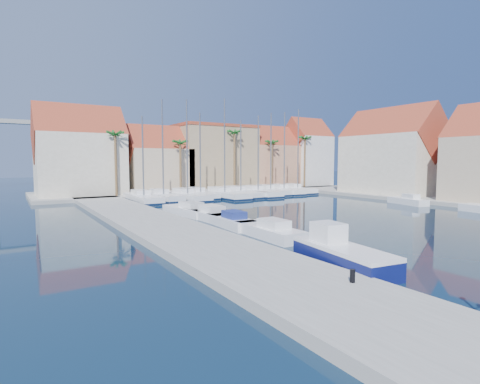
% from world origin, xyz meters
% --- Properties ---
extents(ground, '(260.00, 260.00, 0.00)m').
position_xyz_m(ground, '(0.00, 0.00, 0.00)').
color(ground, black).
rests_on(ground, ground).
extents(quay_west, '(6.00, 77.00, 0.50)m').
position_xyz_m(quay_west, '(-9.00, 13.50, 0.25)').
color(quay_west, gray).
rests_on(quay_west, ground).
extents(shore_north, '(54.00, 16.00, 0.50)m').
position_xyz_m(shore_north, '(10.00, 48.00, 0.25)').
color(shore_north, gray).
rests_on(shore_north, ground).
extents(shore_east, '(12.00, 60.00, 0.50)m').
position_xyz_m(shore_east, '(32.00, 15.00, 0.25)').
color(shore_east, gray).
rests_on(shore_east, ground).
extents(bollard, '(0.22, 0.22, 0.56)m').
position_xyz_m(bollard, '(-7.30, -2.87, 0.78)').
color(bollard, black).
rests_on(bollard, quay_west).
extents(fishing_boat, '(2.94, 6.51, 2.20)m').
position_xyz_m(fishing_boat, '(-4.68, 0.23, 0.73)').
color(fishing_boat, '#0D144F').
rests_on(fishing_boat, ground).
extents(motorboat_west_0, '(2.29, 6.61, 1.40)m').
position_xyz_m(motorboat_west_0, '(-3.31, 8.38, 0.51)').
color(motorboat_west_0, white).
rests_on(motorboat_west_0, ground).
extents(motorboat_west_1, '(2.30, 6.21, 1.40)m').
position_xyz_m(motorboat_west_1, '(-3.41, 13.68, 0.51)').
color(motorboat_west_1, white).
rests_on(motorboat_west_1, ground).
extents(motorboat_west_2, '(2.56, 7.28, 1.40)m').
position_xyz_m(motorboat_west_2, '(-3.17, 18.37, 0.51)').
color(motorboat_west_2, white).
rests_on(motorboat_west_2, ground).
extents(motorboat_west_3, '(2.96, 7.29, 1.40)m').
position_xyz_m(motorboat_west_3, '(-3.66, 21.96, 0.51)').
color(motorboat_west_3, white).
rests_on(motorboat_west_3, ground).
extents(motorboat_east_1, '(2.84, 5.65, 1.40)m').
position_xyz_m(motorboat_east_1, '(23.98, 15.59, 0.51)').
color(motorboat_east_1, white).
rests_on(motorboat_east_1, ground).
extents(sailboat_0, '(3.02, 10.53, 11.44)m').
position_xyz_m(sailboat_0, '(-4.00, 36.22, 0.57)').
color(sailboat_0, white).
rests_on(sailboat_0, ground).
extents(sailboat_1, '(3.22, 9.68, 13.87)m').
position_xyz_m(sailboat_1, '(-1.14, 36.56, 0.61)').
color(sailboat_1, white).
rests_on(sailboat_1, ground).
extents(sailboat_2, '(3.27, 11.07, 14.05)m').
position_xyz_m(sailboat_2, '(2.16, 35.91, 0.59)').
color(sailboat_2, white).
rests_on(sailboat_2, ground).
extents(sailboat_3, '(2.69, 8.89, 12.52)m').
position_xyz_m(sailboat_3, '(4.73, 36.89, 0.61)').
color(sailboat_3, white).
rests_on(sailboat_3, ground).
extents(sailboat_4, '(3.25, 11.71, 14.64)m').
position_xyz_m(sailboat_4, '(7.99, 35.54, 0.59)').
color(sailboat_4, white).
rests_on(sailboat_4, ground).
extents(sailboat_5, '(3.88, 11.34, 11.74)m').
position_xyz_m(sailboat_5, '(11.11, 36.06, 0.56)').
color(sailboat_5, white).
rests_on(sailboat_5, ground).
extents(sailboat_6, '(3.27, 11.13, 12.52)m').
position_xyz_m(sailboat_6, '(14.03, 35.49, 0.57)').
color(sailboat_6, white).
rests_on(sailboat_6, ground).
extents(sailboat_7, '(2.59, 9.49, 13.22)m').
position_xyz_m(sailboat_7, '(17.06, 36.20, 0.60)').
color(sailboat_7, white).
rests_on(sailboat_7, ground).
extents(sailboat_8, '(3.24, 10.08, 13.55)m').
position_xyz_m(sailboat_8, '(19.88, 36.21, 0.60)').
color(sailboat_8, white).
rests_on(sailboat_8, ground).
extents(sailboat_9, '(2.85, 9.09, 14.22)m').
position_xyz_m(sailboat_9, '(22.73, 36.04, 0.63)').
color(sailboat_9, white).
rests_on(sailboat_9, ground).
extents(building_0, '(12.30, 9.00, 13.50)m').
position_xyz_m(building_0, '(-10.00, 47.00, 6.52)').
color(building_0, beige).
rests_on(building_0, shore_north).
extents(building_1, '(10.30, 8.00, 11.00)m').
position_xyz_m(building_1, '(2.00, 47.00, 5.30)').
color(building_1, tan).
rests_on(building_1, shore_north).
extents(building_2, '(14.20, 10.20, 11.50)m').
position_xyz_m(building_2, '(13.00, 48.00, 6.26)').
color(building_2, '#9C8760').
rests_on(building_2, shore_north).
extents(building_3, '(10.30, 8.00, 12.00)m').
position_xyz_m(building_3, '(25.00, 47.00, 5.86)').
color(building_3, tan).
rests_on(building_3, shore_north).
extents(building_4, '(8.30, 8.00, 14.00)m').
position_xyz_m(building_4, '(34.00, 46.00, 6.97)').
color(building_4, silver).
rests_on(building_4, shore_north).
extents(building_6, '(9.00, 14.30, 13.50)m').
position_xyz_m(building_6, '(32.00, 24.00, 6.52)').
color(building_6, beige).
rests_on(building_6, shore_east).
extents(palm_0, '(2.60, 2.60, 10.15)m').
position_xyz_m(palm_0, '(-6.00, 42.00, 9.08)').
color(palm_0, brown).
rests_on(palm_0, shore_north).
extents(palm_1, '(2.60, 2.60, 9.15)m').
position_xyz_m(palm_1, '(4.00, 42.00, 8.14)').
color(palm_1, brown).
rests_on(palm_1, shore_north).
extents(palm_2, '(2.60, 2.60, 11.15)m').
position_xyz_m(palm_2, '(14.00, 42.00, 10.02)').
color(palm_2, brown).
rests_on(palm_2, shore_north).
extents(palm_3, '(2.60, 2.60, 9.65)m').
position_xyz_m(palm_3, '(22.00, 42.00, 8.61)').
color(palm_3, brown).
rests_on(palm_3, shore_north).
extents(palm_4, '(2.60, 2.60, 10.65)m').
position_xyz_m(palm_4, '(30.00, 42.00, 9.55)').
color(palm_4, brown).
rests_on(palm_4, shore_north).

